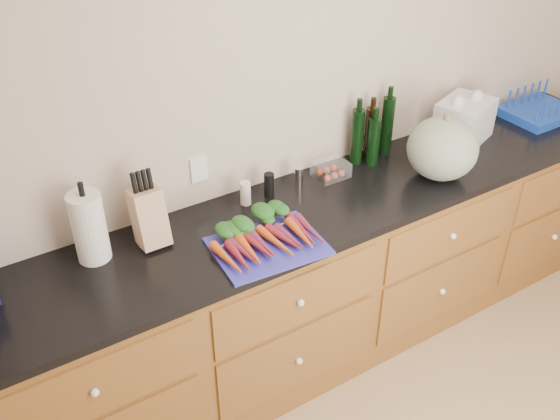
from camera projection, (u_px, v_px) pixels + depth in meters
wall_back at (306, 101)px, 2.99m from camera, size 4.10×0.05×2.60m
cabinets at (338, 274)px, 3.23m from camera, size 3.60×0.64×0.90m
countertop at (342, 198)px, 2.97m from camera, size 3.64×0.62×0.04m
cutting_board at (268, 246)px, 2.62m from camera, size 0.49×0.38×0.01m
carrots at (263, 235)px, 2.63m from camera, size 0.43×0.32×0.06m
squash at (442, 149)px, 3.02m from camera, size 0.34×0.34×0.31m
paper_towel at (89, 227)px, 2.48m from camera, size 0.13×0.13×0.30m
knife_block at (149, 217)px, 2.59m from camera, size 0.12×0.12×0.25m
grinder_salt at (246, 193)px, 2.87m from camera, size 0.05×0.05×0.11m
grinder_pepper at (269, 185)px, 2.92m from camera, size 0.05×0.05×0.12m
canister_chrome at (299, 177)px, 3.00m from camera, size 0.04×0.04×0.10m
tomato_box at (331, 170)px, 3.08m from camera, size 0.16×0.13×0.08m
bottles at (372, 134)px, 3.18m from camera, size 0.26×0.13×0.31m
grocery_bag at (464, 120)px, 3.38m from camera, size 0.36×0.33×0.22m
dish_rack at (539, 110)px, 3.65m from camera, size 0.40×0.32×0.16m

